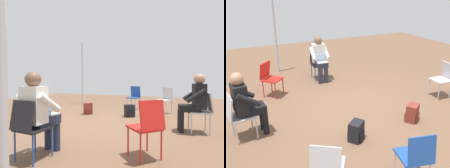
{
  "view_description": "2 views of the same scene",
  "coord_description": "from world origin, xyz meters",
  "views": [
    {
      "loc": [
        1.84,
        -4.09,
        1.14
      ],
      "look_at": [
        0.16,
        0.24,
        0.99
      ],
      "focal_mm": 28.0,
      "sensor_mm": 36.0,
      "label": 1
    },
    {
      "loc": [
        2.37,
        4.15,
        2.61
      ],
      "look_at": [
        0.37,
        -0.03,
        0.72
      ],
      "focal_mm": 40.0,
      "sensor_mm": 36.0,
      "label": 2
    }
  ],
  "objects": [
    {
      "name": "ground_plane",
      "position": [
        0.0,
        0.0,
        0.0
      ],
      "size": [
        14.02,
        14.02,
        0.0
      ],
      "primitive_type": "plane",
      "color": "brown"
    },
    {
      "name": "chair_southeast",
      "position": [
        1.42,
        -1.66,
        0.5
      ],
      "size": [
        0.58,
        0.58,
        0.85
      ],
      "rotation": [
        0.0,
        0.0,
        0.78
      ],
      "color": "red",
      "rests_on": "ground"
    },
    {
      "name": "chair_northeast",
      "position": [
        1.42,
        1.85,
        0.5
      ],
      "size": [
        0.56,
        0.58,
        0.85
      ],
      "rotation": [
        0.0,
        0.0,
        2.57
      ],
      "color": "#B7B7BC",
      "rests_on": "ground"
    },
    {
      "name": "chair_south",
      "position": [
        -0.08,
        -2.29,
        0.5
      ],
      "size": [
        0.42,
        0.46,
        0.85
      ],
      "rotation": [
        0.0,
        0.0,
        -0.05
      ],
      "color": "black",
      "rests_on": "ground"
    },
    {
      "name": "chair_west",
      "position": [
        -2.34,
        0.19,
        0.5
      ],
      "size": [
        0.46,
        0.42,
        0.85
      ],
      "rotation": [
        0.0,
        0.0,
        -1.63
      ],
      "color": "#B7B7BC",
      "rests_on": "ground"
    },
    {
      "name": "chair_north",
      "position": [
        0.28,
        2.17,
        0.5
      ],
      "size": [
        0.48,
        0.51,
        0.85
      ],
      "rotation": [
        0.0,
        0.0,
        2.92
      ],
      "color": "#1E4799",
      "rests_on": "ground"
    },
    {
      "name": "chair_east",
      "position": [
        2.29,
        -0.03,
        0.5
      ],
      "size": [
        0.48,
        0.45,
        0.85
      ],
      "rotation": [
        0.0,
        0.0,
        1.7
      ],
      "color": "#B7B7BC",
      "rests_on": "ground"
    },
    {
      "name": "person_with_laptop",
      "position": [
        -0.07,
        -2.12,
        0.69
      ],
      "size": [
        0.51,
        0.54,
        1.24
      ],
      "rotation": [
        0.0,
        0.0,
        -0.05
      ],
      "color": "#23283D",
      "rests_on": "ground"
    },
    {
      "name": "person_in_black",
      "position": [
        2.13,
        -0.05,
        0.69
      ],
      "size": [
        0.55,
        0.54,
        1.24
      ],
      "rotation": [
        0.0,
        0.0,
        1.7
      ],
      "color": "black",
      "rests_on": "ground"
    },
    {
      "name": "backpack_near_laptop_user",
      "position": [
        0.46,
        0.9,
        0.16
      ],
      "size": [
        0.34,
        0.33,
        0.36
      ],
      "rotation": [
        0.0,
        0.0,
        0.64
      ],
      "color": "black",
      "rests_on": "ground"
    },
    {
      "name": "backpack_by_empty_chair",
      "position": [
        -0.89,
        0.81,
        0.16
      ],
      "size": [
        0.34,
        0.32,
        0.36
      ],
      "rotation": [
        0.0,
        0.0,
        3.72
      ],
      "color": "maroon",
      "rests_on": "ground"
    },
    {
      "name": "tent_pole_far",
      "position": [
        0.85,
        -3.36,
        1.21
      ],
      "size": [
        0.07,
        0.07,
        2.43
      ],
      "primitive_type": "cylinder",
      "color": "#B2B2B7",
      "rests_on": "ground"
    }
  ]
}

